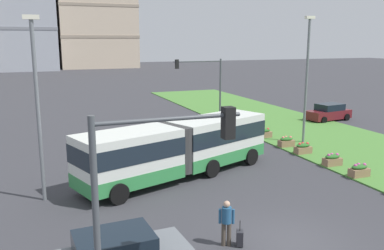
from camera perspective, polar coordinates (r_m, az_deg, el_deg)
name	(u,v)px	position (r m, az deg, el deg)	size (l,w,h in m)	color
ground_plane	(291,241)	(16.48, 13.53, -15.36)	(260.00, 260.00, 0.00)	#38383D
grass_median	(354,147)	(31.07, 21.56, -2.88)	(10.00, 70.00, 0.08)	#4C8438
articulated_bus	(179,148)	(22.49, -1.81, -3.15)	(11.89, 6.43, 3.00)	silver
car_maroon_sedan	(329,112)	(40.75, 18.43, 1.66)	(4.61, 2.51, 1.58)	maroon
pedestrian_crossing	(227,220)	(15.34, 4.82, -13.02)	(0.54, 0.36, 1.74)	#4C4238
rolling_suitcase	(240,238)	(15.67, 6.64, -15.30)	(0.37, 0.43, 0.97)	#232328
flower_planter_1	(359,170)	(24.42, 22.19, -5.83)	(1.10, 0.56, 0.74)	#937051
flower_planter_2	(332,160)	(25.96, 18.90, -4.57)	(1.10, 0.56, 0.74)	#937051
flower_planter_3	(303,148)	(28.13, 15.16, -3.12)	(1.10, 0.56, 0.74)	#937051
flower_planter_4	(286,142)	(29.65, 12.97, -2.25)	(1.10, 0.56, 0.74)	#937051
flower_planter_5	(264,133)	(32.08, 10.01, -1.08)	(1.10, 0.56, 0.74)	#937051
traffic_light_near_left	(147,187)	(9.84, -6.28, -8.61)	(3.69, 0.28, 5.80)	#474C51
traffic_light_far_right	(205,79)	(37.02, 1.79, 6.45)	(4.56, 0.28, 5.79)	#474C51
streetlight_left	(37,102)	(19.79, -20.68, 3.03)	(0.70, 0.28, 8.49)	slate
streetlight_median	(307,75)	(30.56, 15.64, 6.68)	(0.70, 0.28, 9.07)	slate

